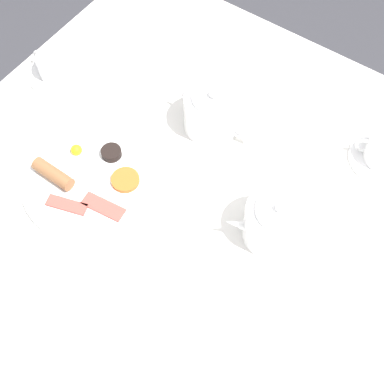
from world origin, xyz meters
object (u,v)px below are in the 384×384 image
at_px(fork_by_plate, 145,326).
at_px(fork_spare, 235,51).
at_px(breakfast_plate, 89,179).
at_px(water_glass_short, 17,371).
at_px(teapot_far, 276,222).
at_px(teapot_near, 213,112).
at_px(knife_by_plate, 305,94).
at_px(teacup_with_saucer_right, 56,67).

relative_size(fork_by_plate, fork_spare, 0.93).
relative_size(breakfast_plate, water_glass_short, 2.34).
xyz_separation_m(teapot_far, fork_spare, (0.38, 0.33, -0.05)).
bearing_deg(teapot_near, teapot_far, 148.07).
height_order(water_glass_short, fork_by_plate, water_glass_short).
relative_size(breakfast_plate, teapot_near, 1.40).
xyz_separation_m(fork_by_plate, knife_by_plate, (0.66, 0.02, 0.00)).
bearing_deg(knife_by_plate, teapot_near, 146.63).
bearing_deg(teacup_with_saucer_right, teapot_near, -77.83).
relative_size(water_glass_short, fork_spare, 0.68).
height_order(teapot_far, water_glass_short, water_glass_short).
xyz_separation_m(water_glass_short, knife_by_plate, (0.85, -0.09, -0.06)).
bearing_deg(knife_by_plate, teacup_with_saucer_right, 118.53).
bearing_deg(teapot_near, knife_by_plate, -123.66).
relative_size(teapot_near, teapot_far, 1.24).
xyz_separation_m(teapot_near, water_glass_short, (-0.65, -0.04, 0.01)).
relative_size(teapot_near, knife_by_plate, 1.05).
relative_size(teapot_near, teacup_with_saucer_right, 1.43).
distance_m(water_glass_short, fork_spare, 0.88).
height_order(fork_by_plate, knife_by_plate, same).
distance_m(teapot_far, water_glass_short, 0.54).
xyz_separation_m(teacup_with_saucer_right, fork_spare, (0.31, -0.31, -0.02)).
xyz_separation_m(breakfast_plate, teapot_far, (0.12, -0.38, 0.04)).
height_order(breakfast_plate, teapot_far, teapot_far).
height_order(knife_by_plate, fork_spare, same).
height_order(breakfast_plate, teapot_near, teapot_near).
bearing_deg(teapot_near, breakfast_plate, 64.24).
bearing_deg(teapot_far, teapot_near, -72.07).
distance_m(teacup_with_saucer_right, fork_spare, 0.44).
distance_m(teapot_near, fork_spare, 0.24).
distance_m(breakfast_plate, knife_by_plate, 0.54).
distance_m(breakfast_plate, water_glass_short, 0.42).
relative_size(water_glass_short, fork_by_plate, 0.73).
bearing_deg(breakfast_plate, teapot_far, -72.77).
distance_m(teapot_far, fork_by_plate, 0.32).
height_order(breakfast_plate, fork_by_plate, breakfast_plate).
bearing_deg(water_glass_short, fork_by_plate, -30.60).
height_order(water_glass_short, fork_spare, water_glass_short).
distance_m(teapot_near, fork_by_plate, 0.48).
relative_size(fork_by_plate, knife_by_plate, 0.86).
relative_size(water_glass_short, knife_by_plate, 0.63).
xyz_separation_m(teapot_far, water_glass_short, (-0.49, 0.21, 0.01)).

